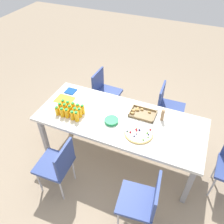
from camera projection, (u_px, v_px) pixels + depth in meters
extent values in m
plane|color=gray|center=(119.00, 154.00, 3.48)|extent=(12.00, 12.00, 0.00)
cube|color=silver|center=(120.00, 120.00, 2.99)|extent=(2.21, 0.91, 0.04)
cube|color=#99999E|center=(44.00, 136.00, 3.28)|extent=(0.06, 0.06, 0.71)
cube|color=#99999E|center=(188.00, 186.00, 2.69)|extent=(0.06, 0.06, 0.71)
cube|color=#99999E|center=(71.00, 106.00, 3.80)|extent=(0.06, 0.06, 0.71)
cube|color=#99999E|center=(197.00, 142.00, 3.20)|extent=(0.06, 0.06, 0.71)
cube|color=#33478C|center=(171.00, 109.00, 3.59)|extent=(0.41, 0.41, 0.04)
cube|color=#33478C|center=(161.00, 97.00, 3.51)|extent=(0.04, 0.38, 0.38)
cylinder|color=silver|center=(180.00, 116.00, 3.82)|extent=(0.02, 0.02, 0.41)
cylinder|color=silver|center=(177.00, 129.00, 3.59)|extent=(0.02, 0.02, 0.41)
cylinder|color=silver|center=(161.00, 112.00, 3.90)|extent=(0.02, 0.02, 0.41)
cylinder|color=silver|center=(157.00, 124.00, 3.68)|extent=(0.02, 0.02, 0.41)
cube|color=#33478C|center=(54.00, 165.00, 2.80)|extent=(0.42, 0.42, 0.04)
cube|color=#33478C|center=(65.00, 160.00, 2.62)|extent=(0.05, 0.38, 0.38)
cylinder|color=silver|center=(40.00, 182.00, 2.89)|extent=(0.02, 0.02, 0.41)
cylinder|color=silver|center=(53.00, 163.00, 3.11)|extent=(0.02, 0.02, 0.41)
cylinder|color=silver|center=(62.00, 190.00, 2.81)|extent=(0.02, 0.02, 0.41)
cylinder|color=silver|center=(74.00, 170.00, 3.03)|extent=(0.02, 0.02, 0.41)
cube|color=#33478C|center=(137.00, 201.00, 2.45)|extent=(0.44, 0.44, 0.04)
cube|color=#33478C|center=(156.00, 196.00, 2.28)|extent=(0.07, 0.38, 0.38)
cylinder|color=silver|center=(118.00, 221.00, 2.53)|extent=(0.02, 0.02, 0.41)
cylinder|color=silver|center=(125.00, 195.00, 2.76)|extent=(0.02, 0.02, 0.41)
cylinder|color=silver|center=(151.00, 202.00, 2.69)|extent=(0.02, 0.02, 0.41)
cylinder|color=silver|center=(212.00, 187.00, 2.84)|extent=(0.02, 0.02, 0.41)
cylinder|color=silver|center=(216.00, 168.00, 3.05)|extent=(0.02, 0.02, 0.41)
cube|color=#33478C|center=(108.00, 93.00, 3.89)|extent=(0.41, 0.41, 0.04)
cube|color=#33478C|center=(98.00, 82.00, 3.82)|extent=(0.04, 0.38, 0.38)
cylinder|color=silver|center=(120.00, 102.00, 4.11)|extent=(0.02, 0.02, 0.41)
cylinder|color=silver|center=(112.00, 112.00, 3.89)|extent=(0.02, 0.02, 0.41)
cylinder|color=silver|center=(104.00, 97.00, 4.21)|extent=(0.02, 0.02, 0.41)
cylinder|color=silver|center=(96.00, 107.00, 3.99)|extent=(0.02, 0.02, 0.41)
cylinder|color=#F9AC14|center=(57.00, 111.00, 3.01)|extent=(0.06, 0.06, 0.12)
cylinder|color=#1E8C33|center=(57.00, 107.00, 2.96)|extent=(0.04, 0.04, 0.02)
cylinder|color=#F9AC14|center=(62.00, 113.00, 2.98)|extent=(0.06, 0.06, 0.12)
cylinder|color=#1E8C33|center=(61.00, 109.00, 2.93)|extent=(0.04, 0.04, 0.02)
cylinder|color=#F9AD14|center=(67.00, 113.00, 2.97)|extent=(0.06, 0.06, 0.12)
cylinder|color=#1E8C33|center=(66.00, 109.00, 2.92)|extent=(0.04, 0.04, 0.02)
cylinder|color=#FAAC14|center=(72.00, 116.00, 2.94)|extent=(0.06, 0.06, 0.12)
cylinder|color=#1E8C33|center=(72.00, 112.00, 2.90)|extent=(0.04, 0.04, 0.02)
cylinder|color=#FAAC14|center=(77.00, 117.00, 2.91)|extent=(0.06, 0.06, 0.13)
cylinder|color=#1E8C33|center=(76.00, 112.00, 2.87)|extent=(0.04, 0.04, 0.02)
cylinder|color=#F9AC14|center=(60.00, 108.00, 3.06)|extent=(0.06, 0.06, 0.12)
cylinder|color=#1E8C33|center=(60.00, 104.00, 3.01)|extent=(0.04, 0.04, 0.02)
cylinder|color=#FAAC14|center=(65.00, 108.00, 3.04)|extent=(0.06, 0.06, 0.13)
cylinder|color=#1E8C33|center=(64.00, 104.00, 2.99)|extent=(0.04, 0.04, 0.02)
cylinder|color=#FAAD14|center=(70.00, 110.00, 3.01)|extent=(0.06, 0.06, 0.13)
cylinder|color=#1E8C33|center=(69.00, 106.00, 2.96)|extent=(0.04, 0.04, 0.02)
cylinder|color=#F9AD14|center=(75.00, 112.00, 2.99)|extent=(0.06, 0.06, 0.12)
cylinder|color=#1E8C33|center=(75.00, 108.00, 2.95)|extent=(0.04, 0.04, 0.02)
cylinder|color=#FAAD14|center=(80.00, 113.00, 2.97)|extent=(0.06, 0.06, 0.13)
cylinder|color=#1E8C33|center=(79.00, 109.00, 2.92)|extent=(0.04, 0.04, 0.02)
cylinder|color=#F9AC14|center=(63.00, 104.00, 3.11)|extent=(0.06, 0.06, 0.12)
cylinder|color=#1E8C33|center=(63.00, 100.00, 3.07)|extent=(0.04, 0.04, 0.02)
cylinder|color=#F9AC14|center=(68.00, 106.00, 3.08)|extent=(0.06, 0.06, 0.12)
cylinder|color=#1E8C33|center=(67.00, 102.00, 3.04)|extent=(0.04, 0.04, 0.02)
cylinder|color=#F9AD14|center=(73.00, 107.00, 3.07)|extent=(0.06, 0.06, 0.12)
cylinder|color=#1E8C33|center=(73.00, 103.00, 3.02)|extent=(0.04, 0.04, 0.02)
cylinder|color=#F9AD14|center=(78.00, 109.00, 3.04)|extent=(0.06, 0.06, 0.12)
cylinder|color=#1E8C33|center=(77.00, 105.00, 3.00)|extent=(0.04, 0.04, 0.02)
cylinder|color=#FAAE14|center=(83.00, 110.00, 3.02)|extent=(0.06, 0.06, 0.13)
cylinder|color=#1E8C33|center=(82.00, 106.00, 2.97)|extent=(0.04, 0.04, 0.02)
cylinder|color=tan|center=(139.00, 133.00, 2.78)|extent=(0.36, 0.36, 0.02)
cylinder|color=white|center=(139.00, 132.00, 2.77)|extent=(0.33, 0.33, 0.01)
sphere|color=#66B238|center=(128.00, 132.00, 2.77)|extent=(0.02, 0.02, 0.02)
sphere|color=#66B238|center=(147.00, 133.00, 2.75)|extent=(0.02, 0.02, 0.02)
sphere|color=red|center=(137.00, 131.00, 2.78)|extent=(0.02, 0.02, 0.02)
sphere|color=#1E1947|center=(139.00, 130.00, 2.79)|extent=(0.02, 0.02, 0.02)
sphere|color=#1E1947|center=(149.00, 135.00, 2.73)|extent=(0.02, 0.02, 0.02)
sphere|color=#66B238|center=(148.00, 137.00, 2.70)|extent=(0.02, 0.02, 0.02)
sphere|color=#1E1947|center=(139.00, 130.00, 2.78)|extent=(0.03, 0.03, 0.03)
sphere|color=red|center=(150.00, 130.00, 2.79)|extent=(0.02, 0.02, 0.02)
sphere|color=#66B238|center=(137.00, 128.00, 2.81)|extent=(0.02, 0.02, 0.02)
sphere|color=#1E1947|center=(136.00, 134.00, 2.74)|extent=(0.02, 0.02, 0.02)
sphere|color=#1E1947|center=(127.00, 131.00, 2.77)|extent=(0.02, 0.02, 0.02)
sphere|color=#1E1947|center=(134.00, 136.00, 2.71)|extent=(0.02, 0.02, 0.02)
sphere|color=#66B238|center=(143.00, 140.00, 2.67)|extent=(0.02, 0.02, 0.02)
sphere|color=red|center=(130.00, 132.00, 2.76)|extent=(0.03, 0.03, 0.03)
sphere|color=red|center=(136.00, 129.00, 2.79)|extent=(0.02, 0.02, 0.02)
cube|color=olive|center=(143.00, 114.00, 3.04)|extent=(0.34, 0.24, 0.01)
cube|color=olive|center=(140.00, 119.00, 2.95)|extent=(0.34, 0.01, 0.03)
cube|color=olive|center=(145.00, 108.00, 3.11)|extent=(0.34, 0.01, 0.03)
cube|color=olive|center=(131.00, 110.00, 3.08)|extent=(0.01, 0.24, 0.03)
cube|color=olive|center=(155.00, 117.00, 2.98)|extent=(0.01, 0.24, 0.03)
ellipsoid|color=tan|center=(137.00, 110.00, 3.08)|extent=(0.06, 0.04, 0.03)
ellipsoid|color=tan|center=(132.00, 113.00, 3.03)|extent=(0.05, 0.04, 0.03)
ellipsoid|color=tan|center=(133.00, 110.00, 3.07)|extent=(0.05, 0.04, 0.03)
ellipsoid|color=tan|center=(149.00, 112.00, 3.05)|extent=(0.04, 0.03, 0.02)
ellipsoid|color=tan|center=(134.00, 113.00, 3.04)|extent=(0.03, 0.02, 0.02)
ellipsoid|color=tan|center=(136.00, 110.00, 3.08)|extent=(0.04, 0.03, 0.02)
ellipsoid|color=tan|center=(142.00, 109.00, 3.09)|extent=(0.05, 0.03, 0.03)
ellipsoid|color=tan|center=(138.00, 108.00, 3.12)|extent=(0.04, 0.03, 0.02)
ellipsoid|color=tan|center=(134.00, 110.00, 3.08)|extent=(0.04, 0.03, 0.02)
cylinder|color=#1E8C4C|center=(111.00, 122.00, 2.94)|extent=(0.18, 0.18, 0.00)
cylinder|color=#1E8C4C|center=(111.00, 121.00, 2.93)|extent=(0.18, 0.18, 0.00)
cylinder|color=#1E8C4C|center=(111.00, 121.00, 2.93)|extent=(0.18, 0.18, 0.00)
cylinder|color=#1E8C4C|center=(111.00, 121.00, 2.93)|extent=(0.18, 0.18, 0.00)
cylinder|color=#1E8C4C|center=(111.00, 121.00, 2.92)|extent=(0.18, 0.18, 0.00)
cylinder|color=#1E8C4C|center=(111.00, 120.00, 2.92)|extent=(0.18, 0.18, 0.00)
cylinder|color=#1E8C4C|center=(111.00, 120.00, 2.92)|extent=(0.18, 0.18, 0.00)
cylinder|color=#1E8C4C|center=(111.00, 120.00, 2.91)|extent=(0.18, 0.18, 0.00)
cube|color=#194CA5|center=(71.00, 91.00, 3.43)|extent=(0.15, 0.15, 0.01)
cylinder|color=#9E7A56|center=(163.00, 115.00, 2.91)|extent=(0.04, 0.04, 0.17)
cube|color=yellow|center=(65.00, 100.00, 3.28)|extent=(0.26, 0.20, 0.01)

